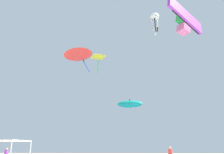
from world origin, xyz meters
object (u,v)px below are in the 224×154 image
at_px(kite_octopus_white, 155,18).
at_px(kite_diamond_yellow, 98,58).
at_px(canopy_tent, 0,142).
at_px(kite_box_green, 183,24).
at_px(kite_inflatable_teal, 130,104).
at_px(kite_parafoil_purple, 185,16).
at_px(person_leftmost, 170,154).
at_px(kite_delta_red, 78,52).
at_px(person_central, 6,154).

bearing_deg(kite_octopus_white, kite_diamond_yellow, -170.37).
relative_size(canopy_tent, kite_box_green, 0.90).
xyz_separation_m(kite_diamond_yellow, kite_box_green, (14.18, -9.41, 1.70)).
bearing_deg(kite_octopus_white, kite_inflatable_teal, 173.46).
relative_size(kite_parafoil_purple, kite_inflatable_teal, 1.16).
relative_size(canopy_tent, kite_inflatable_teal, 0.68).
xyz_separation_m(canopy_tent, kite_parafoil_purple, (16.58, 11.11, 15.99)).
bearing_deg(kite_box_green, kite_diamond_yellow, 21.55).
xyz_separation_m(canopy_tent, kite_box_green, (17.91, 16.70, 18.03)).
height_order(kite_box_green, kite_inflatable_teal, kite_box_green).
relative_size(person_leftmost, kite_delta_red, 0.32).
xyz_separation_m(kite_diamond_yellow, kite_delta_red, (-1.85, -10.81, -3.42)).
xyz_separation_m(kite_parafoil_purple, kite_delta_red, (-14.71, 4.19, -3.08)).
height_order(person_central, kite_inflatable_teal, kite_inflatable_teal).
bearing_deg(kite_octopus_white, person_central, -117.02).
xyz_separation_m(kite_box_green, kite_delta_red, (-16.04, -1.40, -5.13)).
distance_m(person_central, kite_inflatable_teal, 21.61).
height_order(kite_box_green, kite_delta_red, kite_box_green).
xyz_separation_m(canopy_tent, person_central, (-5.01, 11.35, -1.13)).
relative_size(kite_box_green, kite_inflatable_teal, 0.76).
relative_size(kite_diamond_yellow, kite_octopus_white, 0.84).
bearing_deg(kite_parafoil_purple, kite_box_green, 39.91).
bearing_deg(kite_box_green, kite_octopus_white, 8.38).
bearing_deg(canopy_tent, kite_inflatable_teal, 68.90).
bearing_deg(kite_diamond_yellow, kite_inflatable_teal, 143.33).
distance_m(person_leftmost, kite_delta_red, 18.74).
distance_m(person_central, kite_delta_red, 16.12).
bearing_deg(kite_box_green, kite_delta_red, 60.10).
bearing_deg(person_central, kite_box_green, 2.31).
relative_size(kite_inflatable_teal, kite_octopus_white, 1.17).
xyz_separation_m(person_leftmost, kite_octopus_white, (1.01, 10.62, 22.65)).
height_order(person_leftmost, person_central, person_leftmost).
distance_m(kite_inflatable_teal, kite_octopus_white, 15.93).
bearing_deg(kite_box_green, kite_inflatable_teal, 9.98).
xyz_separation_m(person_central, kite_box_green, (22.92, 5.35, 19.16)).
height_order(kite_parafoil_purple, kite_octopus_white, kite_octopus_white).
bearing_deg(kite_inflatable_teal, person_central, 50.36).
relative_size(kite_delta_red, kite_octopus_white, 1.44).
bearing_deg(kite_parafoil_purple, kite_diamond_yellow, 93.85).
bearing_deg(kite_box_green, canopy_tent, 98.12).
distance_m(kite_parafoil_purple, kite_inflatable_teal, 17.95).
distance_m(kite_diamond_yellow, kite_delta_red, 11.49).
height_order(kite_box_green, kite_octopus_white, kite_octopus_white).
relative_size(person_leftmost, kite_parafoil_purple, 0.34).
distance_m(kite_box_green, kite_inflatable_teal, 16.10).
bearing_deg(person_central, kite_inflatable_teal, 32.13).
distance_m(kite_diamond_yellow, kite_inflatable_teal, 11.12).
xyz_separation_m(kite_box_green, kite_parafoil_purple, (-1.33, -5.59, -2.04)).
relative_size(person_leftmost, kite_diamond_yellow, 0.55).
height_order(kite_diamond_yellow, kite_parafoil_purple, kite_parafoil_purple).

